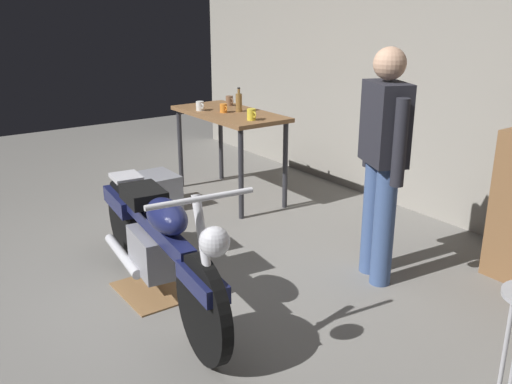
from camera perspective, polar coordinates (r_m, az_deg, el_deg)
ground_plane at (r=3.94m, az=-8.20°, el=-11.03°), size 12.00×12.00×0.00m
back_wall at (r=5.32m, az=19.53°, el=13.44°), size 8.00×0.12×3.10m
workbench at (r=5.72m, az=-2.72°, el=7.04°), size 1.30×0.64×0.90m
motorcycle at (r=3.79m, az=-10.12°, el=-4.83°), size 2.18×0.60×1.00m
person_standing at (r=4.00m, az=12.75°, el=3.51°), size 0.53×0.35×1.67m
drip_tray at (r=4.10m, az=-10.57°, el=-9.86°), size 0.56×0.40×0.01m
storage_bin at (r=5.66m, az=-9.84°, el=0.16°), size 0.44×0.32×0.34m
mug_yellow_tall at (r=5.26m, az=-0.46°, el=7.87°), size 0.12×0.08×0.11m
mug_white_ceramic at (r=5.77m, az=-5.69°, el=8.68°), size 0.11×0.08×0.09m
mug_brown_stoneware at (r=6.03m, az=-2.70°, el=9.23°), size 0.11×0.08×0.10m
mug_orange_travel at (r=5.65m, az=-3.30°, el=8.49°), size 0.10×0.07×0.09m
bottle at (r=5.68m, az=-1.75°, el=9.11°), size 0.06×0.06×0.24m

